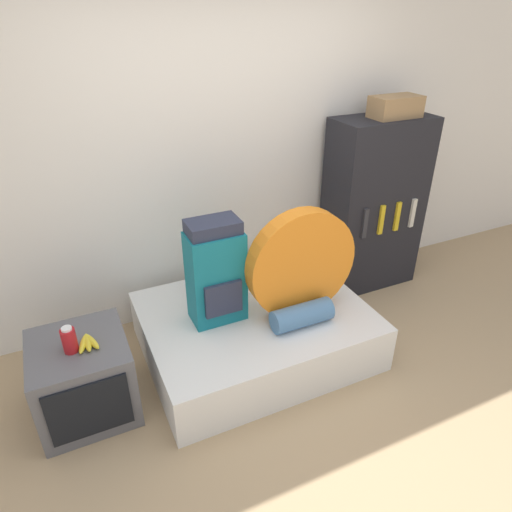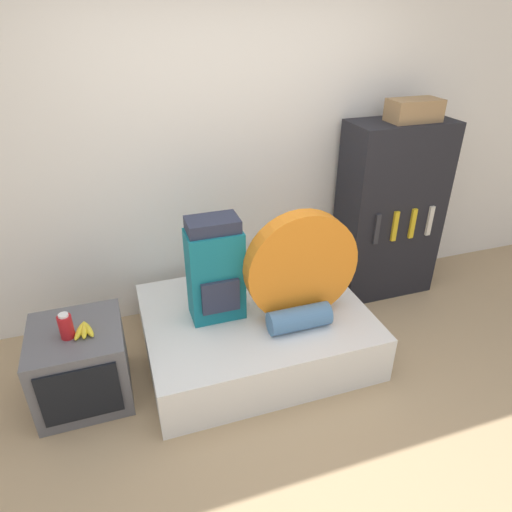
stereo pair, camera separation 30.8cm
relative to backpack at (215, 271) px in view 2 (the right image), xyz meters
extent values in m
plane|color=tan|center=(0.31, -0.94, -0.72)|extent=(16.00, 16.00, 0.00)
cube|color=white|center=(0.31, 0.71, 0.58)|extent=(8.00, 0.05, 2.60)
cube|color=white|center=(0.27, -0.04, -0.54)|extent=(1.58, 1.24, 0.36)
cube|color=#14707F|center=(0.00, 0.00, -0.03)|extent=(0.37, 0.23, 0.66)
cube|color=#282D42|center=(0.00, 0.01, 0.34)|extent=(0.34, 0.21, 0.09)
cube|color=#282D42|center=(0.00, -0.13, -0.13)|extent=(0.26, 0.03, 0.24)
cylinder|color=orange|center=(0.55, -0.18, 0.03)|extent=(0.79, 0.13, 0.79)
cylinder|color=teal|center=(0.49, -0.33, -0.28)|extent=(0.43, 0.16, 0.16)
cube|color=#5B5B60|center=(-0.94, -0.12, -0.46)|extent=(0.57, 0.58, 0.53)
cube|color=black|center=(-0.94, -0.42, -0.44)|extent=(0.46, 0.02, 0.38)
cylinder|color=#B2191E|center=(-0.97, -0.16, -0.12)|extent=(0.08, 0.08, 0.15)
cylinder|color=white|center=(-0.97, -0.16, -0.03)|extent=(0.06, 0.06, 0.02)
ellipsoid|color=yellow|center=(-0.90, -0.15, -0.17)|extent=(0.09, 0.18, 0.04)
ellipsoid|color=yellow|center=(-0.88, -0.15, -0.17)|extent=(0.04, 0.18, 0.04)
ellipsoid|color=yellow|center=(-0.85, -0.15, -0.17)|extent=(0.09, 0.18, 0.04)
cube|color=black|center=(1.63, 0.42, 0.04)|extent=(0.84, 0.41, 1.51)
cube|color=#2D2D33|center=(1.37, 0.20, 0.01)|extent=(0.04, 0.02, 0.26)
cube|color=gold|center=(1.54, 0.20, 0.01)|extent=(0.04, 0.02, 0.26)
cube|color=gold|center=(1.71, 0.20, 0.01)|extent=(0.04, 0.02, 0.26)
cube|color=beige|center=(1.88, 0.20, 0.01)|extent=(0.04, 0.02, 0.26)
cube|color=#99754C|center=(1.68, 0.38, 0.88)|extent=(0.40, 0.22, 0.16)
camera|label=1|loc=(-0.86, -2.48, 1.59)|focal=32.00mm
camera|label=2|loc=(-0.58, -2.60, 1.59)|focal=32.00mm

